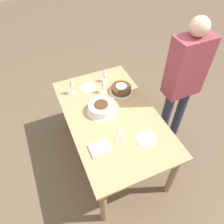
{
  "coord_description": "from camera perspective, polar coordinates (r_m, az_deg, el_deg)",
  "views": [
    {
      "loc": [
        -1.43,
        0.62,
        2.51
      ],
      "look_at": [
        0.0,
        0.0,
        0.81
      ],
      "focal_mm": 35.0,
      "sensor_mm": 36.0,
      "label": 1
    }
  ],
  "objects": [
    {
      "name": "cake_center_white",
      "position": [
        2.35,
        -2.81,
        1.11
      ],
      "size": [
        0.31,
        0.31,
        0.11
      ],
      "color": "white",
      "rests_on": "dining_table"
    },
    {
      "name": "napkin_stack",
      "position": [
        2.08,
        -3.2,
        -9.53
      ],
      "size": [
        0.15,
        0.19,
        0.02
      ],
      "color": "silver",
      "rests_on": "dining_table"
    },
    {
      "name": "cake_front_chocolate",
      "position": [
        2.59,
        2.43,
        6.05
      ],
      "size": [
        0.28,
        0.28,
        0.08
      ],
      "color": "white",
      "rests_on": "dining_table"
    },
    {
      "name": "fork_pile",
      "position": [
        2.17,
        2.32,
        -5.95
      ],
      "size": [
        0.19,
        0.12,
        0.01
      ],
      "color": "silver",
      "rests_on": "dining_table"
    },
    {
      "name": "dining_table",
      "position": [
        2.43,
        0.0,
        -2.54
      ],
      "size": [
        1.56,
        0.94,
        0.76
      ],
      "color": "tan",
      "rests_on": "ground_plane"
    },
    {
      "name": "person_cutting",
      "position": [
        2.52,
        18.32,
        8.58
      ],
      "size": [
        0.23,
        0.4,
        1.69
      ],
      "rotation": [
        0.0,
        0.0,
        1.59
      ],
      "color": "#2D334C",
      "rests_on": "ground_plane"
    },
    {
      "name": "wine_glass_near",
      "position": [
        2.51,
        -2.37,
        7.58
      ],
      "size": [
        0.07,
        0.07,
        0.21
      ],
      "color": "silver",
      "rests_on": "dining_table"
    },
    {
      "name": "dessert_plate_right",
      "position": [
        2.67,
        -6.24,
        6.31
      ],
      "size": [
        0.19,
        0.19,
        0.01
      ],
      "color": "white",
      "rests_on": "dining_table"
    },
    {
      "name": "wine_glass_extra",
      "position": [
        2.53,
        -10.59,
        7.54
      ],
      "size": [
        0.06,
        0.06,
        0.23
      ],
      "color": "silver",
      "rests_on": "dining_table"
    },
    {
      "name": "dessert_plate_left",
      "position": [
        2.17,
        8.95,
        -7.01
      ],
      "size": [
        0.2,
        0.2,
        0.01
      ],
      "color": "white",
      "rests_on": "dining_table"
    },
    {
      "name": "ground_plane",
      "position": [
        2.96,
        0.0,
        -10.73
      ],
      "size": [
        12.0,
        12.0,
        0.0
      ],
      "primitive_type": "plane",
      "color": "brown"
    },
    {
      "name": "wine_glass_far",
      "position": [
        2.68,
        -1.96,
        10.17
      ],
      "size": [
        0.07,
        0.07,
        0.19
      ],
      "color": "silver",
      "rests_on": "dining_table"
    }
  ]
}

